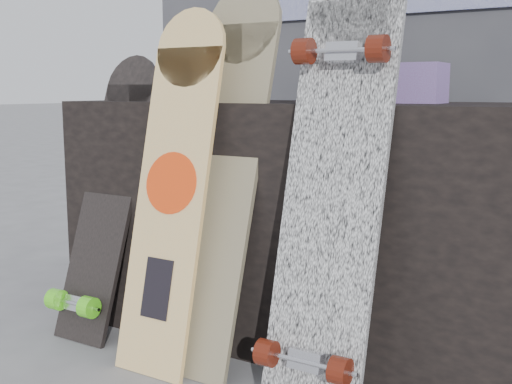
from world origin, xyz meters
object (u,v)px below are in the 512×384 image
Objects in this scene: vendor_table at (299,221)px; longboard_celtic at (222,163)px; longboard_geisha at (173,178)px; longboard_cascadia at (334,170)px; skateboard_dark at (107,190)px.

vendor_table is 1.37× the size of longboard_celtic.
longboard_geisha is at bearing -139.92° from longboard_celtic.
longboard_cascadia is (0.29, -0.37, 0.23)m from vendor_table.
longboard_cascadia is (0.41, -0.07, 0.01)m from longboard_celtic.
longboard_cascadia reaches higher than longboard_celtic.
skateboard_dark reaches higher than vendor_table.
longboard_geisha reaches higher than vendor_table.
longboard_geisha is (-0.23, -0.39, 0.18)m from vendor_table.
longboard_geisha is at bearing -119.89° from vendor_table.
longboard_celtic is (-0.11, -0.30, 0.22)m from vendor_table.
longboard_geisha is 0.93× the size of longboard_celtic.
vendor_table is 0.39m from longboard_celtic.
longboard_cascadia is at bearing -9.84° from longboard_celtic.
longboard_geisha is 0.52m from longboard_cascadia.
longboard_geisha is 0.39m from skateboard_dark.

